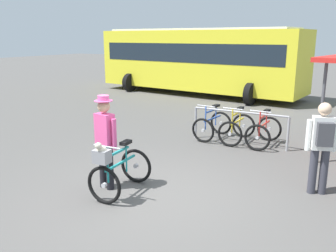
{
  "coord_description": "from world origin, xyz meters",
  "views": [
    {
      "loc": [
        3.2,
        -4.9,
        2.71
      ],
      "look_at": [
        -0.26,
        1.03,
        1.0
      ],
      "focal_mm": 38.33,
      "sensor_mm": 36.0,
      "label": 1
    }
  ],
  "objects_px": {
    "racked_bike_blue": "(212,125)",
    "person_with_featured_bike": "(105,138)",
    "pedestrian_with_backpack": "(322,143)",
    "racked_bike_red": "(264,132)",
    "bus_distant": "(198,58)",
    "racked_bike_yellow": "(237,128)",
    "featured_bicycle": "(117,169)"
  },
  "relations": [
    {
      "from": "featured_bicycle",
      "to": "person_with_featured_bike",
      "type": "bearing_deg",
      "value": 157.53
    },
    {
      "from": "racked_bike_red",
      "to": "racked_bike_blue",
      "type": "bearing_deg",
      "value": -178.73
    },
    {
      "from": "racked_bike_red",
      "to": "pedestrian_with_backpack",
      "type": "height_order",
      "value": "pedestrian_with_backpack"
    },
    {
      "from": "racked_bike_blue",
      "to": "person_with_featured_bike",
      "type": "relative_size",
      "value": 0.68
    },
    {
      "from": "racked_bike_yellow",
      "to": "racked_bike_red",
      "type": "bearing_deg",
      "value": 1.27
    },
    {
      "from": "racked_bike_red",
      "to": "person_with_featured_bike",
      "type": "height_order",
      "value": "person_with_featured_bike"
    },
    {
      "from": "person_with_featured_bike",
      "to": "racked_bike_red",
      "type": "bearing_deg",
      "value": 66.89
    },
    {
      "from": "featured_bicycle",
      "to": "person_with_featured_bike",
      "type": "distance_m",
      "value": 0.61
    },
    {
      "from": "person_with_featured_bike",
      "to": "bus_distant",
      "type": "height_order",
      "value": "bus_distant"
    },
    {
      "from": "racked_bike_blue",
      "to": "bus_distant",
      "type": "relative_size",
      "value": 0.11
    },
    {
      "from": "racked_bike_blue",
      "to": "racked_bike_yellow",
      "type": "height_order",
      "value": "same"
    },
    {
      "from": "person_with_featured_bike",
      "to": "bus_distant",
      "type": "xyz_separation_m",
      "value": [
        -3.44,
        10.95,
        0.79
      ]
    },
    {
      "from": "racked_bike_red",
      "to": "bus_distant",
      "type": "bearing_deg",
      "value": 127.03
    },
    {
      "from": "racked_bike_yellow",
      "to": "featured_bicycle",
      "type": "bearing_deg",
      "value": -99.16
    },
    {
      "from": "racked_bike_red",
      "to": "featured_bicycle",
      "type": "height_order",
      "value": "featured_bicycle"
    },
    {
      "from": "pedestrian_with_backpack",
      "to": "bus_distant",
      "type": "xyz_separation_m",
      "value": [
        -6.82,
        9.27,
        0.8
      ]
    },
    {
      "from": "racked_bike_blue",
      "to": "pedestrian_with_backpack",
      "type": "height_order",
      "value": "pedestrian_with_backpack"
    },
    {
      "from": "featured_bicycle",
      "to": "racked_bike_red",
      "type": "bearing_deg",
      "value": 71.94
    },
    {
      "from": "racked_bike_blue",
      "to": "bus_distant",
      "type": "bearing_deg",
      "value": 118.72
    },
    {
      "from": "pedestrian_with_backpack",
      "to": "racked_bike_yellow",
      "type": "bearing_deg",
      "value": 134.5
    },
    {
      "from": "bus_distant",
      "to": "featured_bicycle",
      "type": "bearing_deg",
      "value": -71.1
    },
    {
      "from": "featured_bicycle",
      "to": "pedestrian_with_backpack",
      "type": "xyz_separation_m",
      "value": [
        3.02,
        1.83,
        0.45
      ]
    },
    {
      "from": "racked_bike_red",
      "to": "person_with_featured_bike",
      "type": "relative_size",
      "value": 0.65
    },
    {
      "from": "person_with_featured_bike",
      "to": "bus_distant",
      "type": "relative_size",
      "value": 0.17
    },
    {
      "from": "featured_bicycle",
      "to": "racked_bike_yellow",
      "type": "bearing_deg",
      "value": 80.84
    },
    {
      "from": "racked_bike_blue",
      "to": "bus_distant",
      "type": "height_order",
      "value": "bus_distant"
    },
    {
      "from": "racked_bike_yellow",
      "to": "racked_bike_red",
      "type": "xyz_separation_m",
      "value": [
        0.7,
        0.02,
        0.0
      ]
    },
    {
      "from": "pedestrian_with_backpack",
      "to": "featured_bicycle",
      "type": "bearing_deg",
      "value": -148.83
    },
    {
      "from": "racked_bike_red",
      "to": "pedestrian_with_backpack",
      "type": "distance_m",
      "value": 2.97
    },
    {
      "from": "bus_distant",
      "to": "racked_bike_red",
      "type": "bearing_deg",
      "value": -52.97
    },
    {
      "from": "featured_bicycle",
      "to": "pedestrian_with_backpack",
      "type": "relative_size",
      "value": 0.75
    },
    {
      "from": "featured_bicycle",
      "to": "pedestrian_with_backpack",
      "type": "distance_m",
      "value": 3.56
    }
  ]
}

